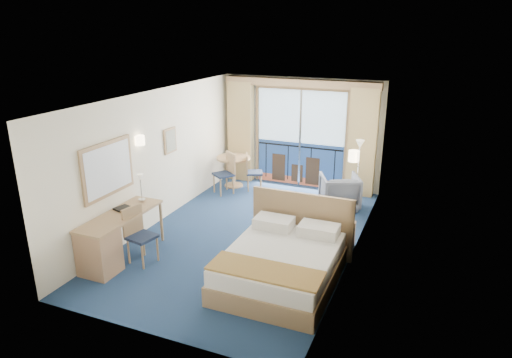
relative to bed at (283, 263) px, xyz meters
name	(u,v)px	position (x,y,z in m)	size (l,w,h in m)	color
floor	(249,235)	(-1.15, 1.32, -0.32)	(6.50, 6.50, 0.00)	navy
room_walls	(249,147)	(-1.15, 1.32, 1.46)	(4.04, 6.54, 2.72)	white
balcony_door	(300,141)	(-1.15, 4.53, 0.82)	(2.36, 0.03, 2.52)	navy
curtain_left	(241,132)	(-2.70, 4.39, 0.95)	(0.65, 0.22, 2.55)	tan
curtain_right	(362,143)	(0.40, 4.39, 0.95)	(0.65, 0.22, 2.55)	tan
pelmet	(300,83)	(-1.15, 4.42, 2.26)	(3.80, 0.25, 0.18)	#A28358
mirror	(108,169)	(-3.12, -0.18, 1.23)	(0.05, 1.25, 0.95)	#A28358
wall_print	(170,141)	(-3.12, 1.77, 1.28)	(0.04, 0.42, 0.52)	#A28358
sconce_left	(140,140)	(-3.09, 0.72, 1.53)	(0.18, 0.18, 0.18)	#FFE2B2
sconce_right	(354,156)	(0.79, 1.17, 1.53)	(0.18, 0.18, 0.18)	#FFE2B2
bed	(283,263)	(0.00, 0.00, 0.00)	(1.82, 2.17, 1.15)	#A28358
nightstand	(343,235)	(0.65, 1.50, -0.08)	(0.37, 0.36, 0.49)	#A67A58
phone	(343,221)	(0.62, 1.48, 0.21)	(0.20, 0.15, 0.09)	white
armchair	(340,191)	(0.14, 3.41, 0.06)	(0.81, 0.83, 0.75)	#4F5561
floor_lamp	(359,156)	(0.46, 3.74, 0.81)	(0.21, 0.21, 1.50)	silver
desk	(104,245)	(-2.84, -0.79, 0.13)	(0.59, 1.72, 0.81)	#A28358
desk_chair	(138,231)	(-2.49, -0.33, 0.23)	(0.51, 0.50, 0.98)	#1B2640
folder	(125,209)	(-2.89, -0.13, 0.50)	(0.35, 0.26, 0.03)	black
desk_lamp	(140,182)	(-2.86, 0.33, 0.86)	(0.13, 0.13, 0.50)	silver
round_table	(233,164)	(-2.64, 3.80, 0.25)	(0.84, 0.84, 0.76)	#A28358
table_chair_a	(251,170)	(-2.13, 3.72, 0.19)	(0.53, 0.52, 0.91)	#1B2640
table_chair_b	(227,171)	(-2.59, 3.30, 0.24)	(0.60, 0.60, 0.99)	#1B2640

